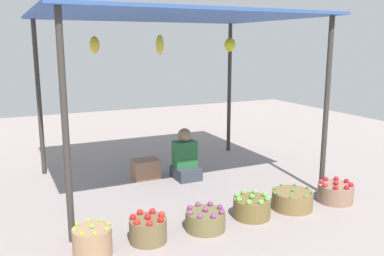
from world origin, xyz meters
TOP-DOWN VIEW (x-y plane):
  - ground_plane at (0.00, 0.00)m, footprint 14.00×14.00m
  - market_stall_structure at (0.00, 0.01)m, footprint 3.70×2.86m
  - vendor_person at (0.24, 0.10)m, footprint 0.36×0.44m
  - basket_limes at (-1.57, -1.67)m, footprint 0.38×0.38m
  - basket_red_tomatoes at (-0.98, -1.62)m, footprint 0.40×0.40m
  - basket_purple_onions at (-0.30, -1.63)m, footprint 0.45×0.45m
  - basket_green_apples at (0.35, -1.58)m, footprint 0.44×0.44m
  - basket_green_chilies at (0.96, -1.57)m, footprint 0.51×0.51m
  - basket_red_apples at (1.62, -1.63)m, footprint 0.45×0.45m
  - wooden_crate_near_vendor at (-0.31, 0.35)m, footprint 0.40×0.29m

SIDE VIEW (x-z plane):
  - ground_plane at x=0.00m, z-range 0.00..0.00m
  - basket_purple_onions at x=-0.30m, z-range -0.02..0.25m
  - basket_green_chilies at x=0.96m, z-range -0.02..0.24m
  - basket_red_apples at x=1.62m, z-range -0.02..0.27m
  - basket_green_apples at x=0.35m, z-range -0.02..0.27m
  - basket_red_tomatoes at x=-0.98m, z-range -0.02..0.29m
  - basket_limes at x=-1.57m, z-range -0.02..0.31m
  - wooden_crate_near_vendor at x=-0.31m, z-range 0.00..0.30m
  - vendor_person at x=0.24m, z-range -0.09..0.69m
  - market_stall_structure at x=0.00m, z-range 1.07..3.50m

